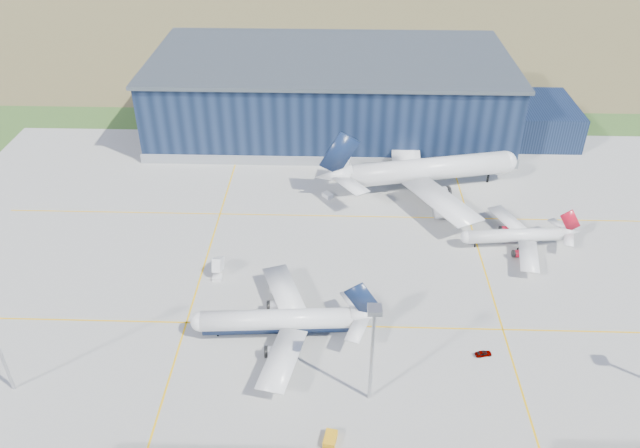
{
  "coord_description": "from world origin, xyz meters",
  "views": [
    {
      "loc": [
        3.1,
        -112.57,
        94.94
      ],
      "look_at": [
        -1.12,
        17.57,
        8.78
      ],
      "focal_mm": 35.0,
      "sensor_mm": 36.0,
      "label": 1
    }
  ],
  "objects": [
    {
      "name": "airstair",
      "position": [
        -25.75,
        8.15,
        1.65
      ],
      "size": [
        2.16,
        5.19,
        3.3
      ],
      "primitive_type": "cube",
      "rotation": [
        0.0,
        0.0,
        -0.02
      ],
      "color": "silver",
      "rests_on": "ground"
    },
    {
      "name": "gse_van_a",
      "position": [
        -9.69,
        0.99,
        1.12
      ],
      "size": [
        5.61,
        3.82,
        2.25
      ],
      "primitive_type": "cube",
      "rotation": [
        0.0,
        0.0,
        1.24
      ],
      "color": "silver",
      "rests_on": "ground"
    },
    {
      "name": "gse_tug_c",
      "position": [
        20.36,
        62.0,
        0.71
      ],
      "size": [
        2.4,
        3.47,
        1.42
      ],
      "primitive_type": "cube",
      "rotation": [
        0.0,
        0.0,
        0.12
      ],
      "color": "orange",
      "rests_on": "ground"
    },
    {
      "name": "airliner_navy",
      "position": [
        -9.35,
        -13.16,
        6.75
      ],
      "size": [
        44.01,
        43.17,
        13.49
      ],
      "primitive_type": null,
      "rotation": [
        0.0,
        0.0,
        3.21
      ],
      "color": "silver",
      "rests_on": "ground"
    },
    {
      "name": "apron",
      "position": [
        0.0,
        10.0,
        0.03
      ],
      "size": [
        220.0,
        160.0,
        0.08
      ],
      "color": "gray",
      "rests_on": "ground"
    },
    {
      "name": "farmland",
      "position": [
        0.0,
        220.0,
        0.0
      ],
      "size": [
        600.0,
        220.0,
        0.01
      ],
      "primitive_type": "cube",
      "color": "olive",
      "rests_on": "ground"
    },
    {
      "name": "airliner_red",
      "position": [
        49.17,
        22.0,
        5.19
      ],
      "size": [
        34.61,
        33.99,
        10.39
      ],
      "primitive_type": null,
      "rotation": [
        0.0,
        0.0,
        3.23
      ],
      "color": "silver",
      "rests_on": "ground"
    },
    {
      "name": "ground",
      "position": [
        0.0,
        0.0,
        0.0
      ],
      "size": [
        600.0,
        600.0,
        0.0
      ],
      "primitive_type": "plane",
      "color": "#2D4F1D",
      "rests_on": "ground"
    },
    {
      "name": "gse_cart_b",
      "position": [
        0.2,
        45.3,
        0.65
      ],
      "size": [
        3.46,
        3.59,
        1.3
      ],
      "primitive_type": "cube",
      "rotation": [
        0.0,
        0.0,
        0.69
      ],
      "color": "silver",
      "rests_on": "ground"
    },
    {
      "name": "gse_tug_a",
      "position": [
        2.61,
        -40.42,
        0.73
      ],
      "size": [
        2.74,
        3.83,
        1.46
      ],
      "primitive_type": "cube",
      "rotation": [
        0.0,
        0.0,
        -0.18
      ],
      "color": "orange",
      "rests_on": "ground"
    },
    {
      "name": "airliner_widebody",
      "position": [
        30.09,
        51.37,
        10.14
      ],
      "size": [
        74.08,
        73.06,
        20.28
      ],
      "primitive_type": null,
      "rotation": [
        0.0,
        0.0,
        0.22
      ],
      "color": "silver",
      "rests_on": "ground"
    },
    {
      "name": "light_mast_center",
      "position": [
        10.0,
        -30.0,
        15.43
      ],
      "size": [
        2.6,
        2.6,
        23.0
      ],
      "color": "#A9AAB0",
      "rests_on": "ground"
    },
    {
      "name": "hangar",
      "position": [
        2.81,
        94.8,
        11.62
      ],
      "size": [
        145.0,
        62.0,
        26.1
      ],
      "color": "black",
      "rests_on": "ground"
    },
    {
      "name": "car_a",
      "position": [
        34.21,
        -17.97,
        0.59
      ],
      "size": [
        3.69,
        2.12,
        1.18
      ],
      "primitive_type": "imported",
      "rotation": [
        0.0,
        0.0,
        1.79
      ],
      "color": "#99999E",
      "rests_on": "ground"
    }
  ]
}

